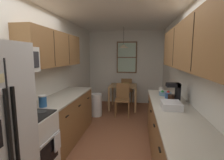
# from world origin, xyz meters

# --- Properties ---
(ground_plane) EXTENTS (12.00, 12.00, 0.00)m
(ground_plane) POSITION_xyz_m (0.00, 1.00, 0.00)
(ground_plane) COLOR brown
(wall_left) EXTENTS (0.10, 9.00, 2.55)m
(wall_left) POSITION_xyz_m (-1.35, 1.00, 1.27)
(wall_left) COLOR white
(wall_left) RESTS_ON ground
(wall_right) EXTENTS (0.10, 9.00, 2.55)m
(wall_right) POSITION_xyz_m (1.35, 1.00, 1.27)
(wall_right) COLOR white
(wall_right) RESTS_ON ground
(wall_back) EXTENTS (4.40, 0.10, 2.55)m
(wall_back) POSITION_xyz_m (0.00, 3.65, 1.27)
(wall_back) COLOR white
(wall_back) RESTS_ON ground
(ceiling_slab) EXTENTS (4.40, 9.00, 0.08)m
(ceiling_slab) POSITION_xyz_m (0.00, 1.00, 2.59)
(ceiling_slab) COLOR white
(stove_range) EXTENTS (0.66, 0.60, 1.10)m
(stove_range) POSITION_xyz_m (-0.99, -0.48, 0.47)
(stove_range) COLOR white
(stove_range) RESTS_ON ground
(microwave_over_range) EXTENTS (0.39, 0.60, 0.34)m
(microwave_over_range) POSITION_xyz_m (-1.11, -0.48, 1.63)
(microwave_over_range) COLOR white
(counter_left) EXTENTS (0.64, 1.81, 0.90)m
(counter_left) POSITION_xyz_m (-1.00, 0.72, 0.45)
(counter_left) COLOR olive
(counter_left) RESTS_ON ground
(upper_cabinets_left) EXTENTS (0.33, 1.89, 0.64)m
(upper_cabinets_left) POSITION_xyz_m (-1.14, 0.67, 1.80)
(upper_cabinets_left) COLOR olive
(counter_right) EXTENTS (0.64, 3.17, 0.90)m
(counter_right) POSITION_xyz_m (1.00, -0.04, 0.45)
(counter_right) COLOR olive
(counter_right) RESTS_ON ground
(upper_cabinets_right) EXTENTS (0.33, 2.85, 0.63)m
(upper_cabinets_right) POSITION_xyz_m (1.14, -0.09, 1.81)
(upper_cabinets_right) COLOR olive
(dining_table) EXTENTS (0.85, 0.78, 0.76)m
(dining_table) POSITION_xyz_m (-0.01, 2.87, 0.63)
(dining_table) COLOR #A87F51
(dining_table) RESTS_ON ground
(dining_chair_near) EXTENTS (0.41, 0.41, 0.90)m
(dining_chair_near) POSITION_xyz_m (0.03, 2.28, 0.50)
(dining_chair_near) COLOR olive
(dining_chair_near) RESTS_ON ground
(dining_chair_far) EXTENTS (0.43, 0.43, 0.90)m
(dining_chair_far) POSITION_xyz_m (0.07, 3.47, 0.50)
(dining_chair_far) COLOR olive
(dining_chair_far) RESTS_ON ground
(pendant_light) EXTENTS (0.30, 0.30, 0.63)m
(pendant_light) POSITION_xyz_m (-0.01, 2.87, 1.98)
(pendant_light) COLOR black
(back_window) EXTENTS (0.71, 0.05, 1.09)m
(back_window) POSITION_xyz_m (0.05, 3.58, 1.63)
(back_window) COLOR brown
(trash_bin) EXTENTS (0.32, 0.32, 0.62)m
(trash_bin) POSITION_xyz_m (-0.70, 2.09, 0.31)
(trash_bin) COLOR white
(trash_bin) RESTS_ON ground
(storage_canister) EXTENTS (0.12, 0.12, 0.18)m
(storage_canister) POSITION_xyz_m (-1.00, -0.05, 0.99)
(storage_canister) COLOR #265999
(storage_canister) RESTS_ON counter_left
(dish_towel) EXTENTS (0.02, 0.16, 0.24)m
(dish_towel) POSITION_xyz_m (-0.64, -0.33, 0.50)
(dish_towel) COLOR white
(coffee_maker) EXTENTS (0.22, 0.18, 0.33)m
(coffee_maker) POSITION_xyz_m (1.06, 0.53, 1.07)
(coffee_maker) COLOR black
(coffee_maker) RESTS_ON counter_right
(mug_by_coffeemaker) EXTENTS (0.11, 0.07, 0.10)m
(mug_by_coffeemaker) POSITION_xyz_m (0.96, 1.38, 0.95)
(mug_by_coffeemaker) COLOR white
(mug_by_coffeemaker) RESTS_ON counter_right
(mug_spare) EXTENTS (0.13, 0.09, 0.10)m
(mug_spare) POSITION_xyz_m (1.00, 0.79, 0.95)
(mug_spare) COLOR #335999
(mug_spare) RESTS_ON counter_right
(fruit_bowl) EXTENTS (0.25, 0.25, 0.09)m
(fruit_bowl) POSITION_xyz_m (0.99, 1.04, 0.94)
(fruit_bowl) COLOR #597F9E
(fruit_bowl) RESTS_ON counter_right
(dish_rack) EXTENTS (0.28, 0.34, 0.10)m
(dish_rack) POSITION_xyz_m (0.95, 0.17, 0.95)
(dish_rack) COLOR silver
(dish_rack) RESTS_ON counter_right
(table_serving_bowl) EXTENTS (0.20, 0.20, 0.06)m
(table_serving_bowl) POSITION_xyz_m (0.06, 2.89, 0.79)
(table_serving_bowl) COLOR #E0D14C
(table_serving_bowl) RESTS_ON dining_table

